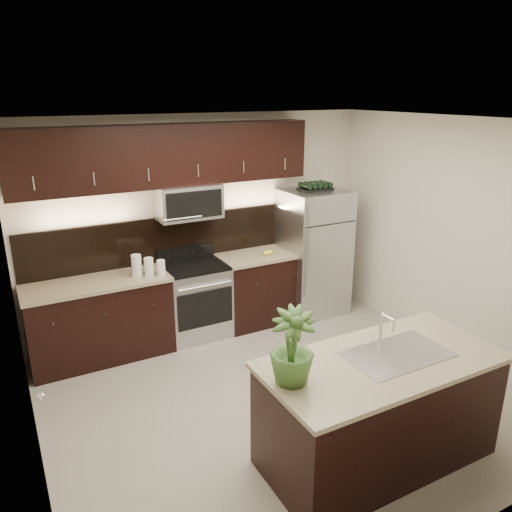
{
  "coord_description": "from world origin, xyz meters",
  "views": [
    {
      "loc": [
        -2.29,
        -3.7,
        2.96
      ],
      "look_at": [
        -0.01,
        0.55,
        1.35
      ],
      "focal_mm": 35.0,
      "sensor_mm": 36.0,
      "label": 1
    }
  ],
  "objects": [
    {
      "name": "ground",
      "position": [
        0.0,
        0.0,
        0.0
      ],
      "size": [
        4.5,
        4.5,
        0.0
      ],
      "primitive_type": "plane",
      "color": "gray",
      "rests_on": "ground"
    },
    {
      "name": "bananas",
      "position": [
        0.69,
        1.61,
        0.96
      ],
      "size": [
        0.18,
        0.16,
        0.05
      ],
      "primitive_type": "ellipsoid",
      "rotation": [
        0.0,
        0.0,
        0.24
      ],
      "color": "yellow",
      "rests_on": "counter_run"
    },
    {
      "name": "sink_faucet",
      "position": [
        0.39,
        -1.1,
        0.96
      ],
      "size": [
        0.84,
        0.5,
        0.28
      ],
      "color": "silver",
      "rests_on": "island"
    },
    {
      "name": "island",
      "position": [
        0.24,
        -1.11,
        0.47
      ],
      "size": [
        1.96,
        0.96,
        0.94
      ],
      "color": "black",
      "rests_on": "ground"
    },
    {
      "name": "room_walls",
      "position": [
        -0.11,
        -0.04,
        1.7
      ],
      "size": [
        4.52,
        4.02,
        2.71
      ],
      "color": "beige",
      "rests_on": "ground"
    },
    {
      "name": "french_press",
      "position": [
        1.15,
        1.64,
        1.06
      ],
      "size": [
        0.11,
        0.11,
        0.33
      ],
      "rotation": [
        0.0,
        0.0,
        -0.15
      ],
      "color": "silver",
      "rests_on": "counter_run"
    },
    {
      "name": "refrigerator",
      "position": [
        1.45,
        1.63,
        0.86
      ],
      "size": [
        0.83,
        0.75,
        1.71
      ],
      "primitive_type": "cube",
      "color": "#B2B2B7",
      "rests_on": "ground"
    },
    {
      "name": "upper_fixtures",
      "position": [
        -0.43,
        1.84,
        2.14
      ],
      "size": [
        3.49,
        0.4,
        1.66
      ],
      "color": "black",
      "rests_on": "counter_run"
    },
    {
      "name": "counter_run",
      "position": [
        -0.46,
        1.69,
        0.47
      ],
      "size": [
        3.51,
        0.65,
        0.94
      ],
      "color": "black",
      "rests_on": "ground"
    },
    {
      "name": "wine_rack",
      "position": [
        1.45,
        1.63,
        1.76
      ],
      "size": [
        0.42,
        0.26,
        0.1
      ],
      "color": "black",
      "rests_on": "refrigerator"
    },
    {
      "name": "plant",
      "position": [
        -0.57,
        -1.04,
        1.23
      ],
      "size": [
        0.42,
        0.42,
        0.57
      ],
      "primitive_type": "imported",
      "rotation": [
        0.0,
        0.0,
        -0.42
      ],
      "color": "#385C25",
      "rests_on": "island"
    },
    {
      "name": "canisters",
      "position": [
        -0.87,
        1.6,
        1.05
      ],
      "size": [
        0.36,
        0.21,
        0.25
      ],
      "rotation": [
        0.0,
        0.0,
        -0.38
      ],
      "color": "silver",
      "rests_on": "counter_run"
    }
  ]
}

